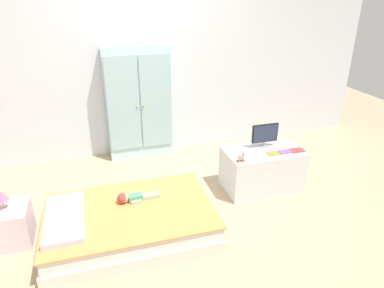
% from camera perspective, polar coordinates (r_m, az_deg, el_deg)
% --- Properties ---
extents(ground_plane, '(10.00, 10.00, 0.02)m').
position_cam_1_polar(ground_plane, '(3.52, -3.68, -11.38)').
color(ground_plane, tan).
extents(back_wall, '(6.40, 0.05, 2.70)m').
position_cam_1_polar(back_wall, '(4.47, -8.96, 15.08)').
color(back_wall, silver).
rests_on(back_wall, ground_plane).
extents(bed, '(1.47, 0.98, 0.25)m').
position_cam_1_polar(bed, '(3.23, -10.14, -12.46)').
color(bed, silver).
rests_on(bed, ground_plane).
extents(pillow, '(0.32, 0.71, 0.05)m').
position_cam_1_polar(pillow, '(3.16, -20.27, -11.33)').
color(pillow, silver).
rests_on(pillow, bed).
extents(doll, '(0.39, 0.14, 0.10)m').
position_cam_1_polar(doll, '(3.25, -10.08, -8.71)').
color(doll, '#4CA375').
rests_on(doll, bed).
extents(nightstand, '(0.36, 0.36, 0.34)m').
position_cam_1_polar(nightstand, '(3.45, -27.93, -11.75)').
color(nightstand, silver).
rests_on(nightstand, ground_plane).
extents(table_lamp, '(0.11, 0.11, 0.18)m').
position_cam_1_polar(table_lamp, '(3.30, -28.91, -7.58)').
color(table_lamp, '#B7B2AD').
rests_on(table_lamp, nightstand).
extents(wardrobe, '(0.81, 0.27, 1.43)m').
position_cam_1_polar(wardrobe, '(4.45, -8.75, 6.68)').
color(wardrobe, silver).
rests_on(wardrobe, ground_plane).
extents(tv_stand, '(0.82, 0.49, 0.45)m').
position_cam_1_polar(tv_stand, '(3.89, 11.38, -4.08)').
color(tv_stand, silver).
rests_on(tv_stand, ground_plane).
extents(tv_monitor, '(0.30, 0.10, 0.26)m').
position_cam_1_polar(tv_monitor, '(3.81, 11.93, 1.62)').
color(tv_monitor, '#99999E').
rests_on(tv_monitor, tv_stand).
extents(rocking_horse_toy, '(0.09, 0.04, 0.11)m').
position_cam_1_polar(rocking_horse_toy, '(3.49, 8.18, -2.16)').
color(rocking_horse_toy, '#8E6642').
rests_on(rocking_horse_toy, tv_stand).
extents(book_orange, '(0.13, 0.09, 0.01)m').
position_cam_1_polar(book_orange, '(3.73, 13.27, -1.53)').
color(book_orange, orange).
rests_on(book_orange, tv_stand).
extents(book_purple, '(0.13, 0.08, 0.01)m').
position_cam_1_polar(book_purple, '(3.79, 15.12, -1.25)').
color(book_purple, '#8E51B2').
rests_on(book_purple, tv_stand).
extents(book_red, '(0.15, 0.10, 0.01)m').
position_cam_1_polar(book_red, '(3.86, 16.87, -1.00)').
color(book_red, '#CC3838').
rests_on(book_red, tv_stand).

